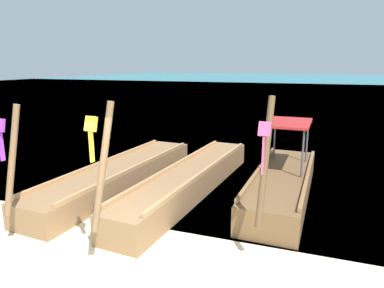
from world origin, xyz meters
TOP-DOWN VIEW (x-y plane):
  - ground at (0.00, 0.00)m, footprint 120.00×120.00m
  - sea_water at (0.00, 61.63)m, footprint 120.00×120.00m
  - longtail_boat_violet_ribbon at (-2.15, 3.57)m, footprint 1.67×6.85m
  - longtail_boat_yellow_ribbon at (-0.12, 3.80)m, footprint 1.54×7.31m
  - longtail_boat_pink_ribbon at (2.24, 4.25)m, footprint 1.46×5.82m

SIDE VIEW (x-z plane):
  - ground at x=0.00m, z-range 0.00..0.00m
  - sea_water at x=0.00m, z-range 0.00..0.00m
  - longtail_boat_violet_ribbon at x=-2.15m, z-range -1.02..1.64m
  - longtail_boat_yellow_ribbon at x=-0.12m, z-range -1.05..1.73m
  - longtail_boat_pink_ribbon at x=2.24m, z-range -1.04..1.80m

